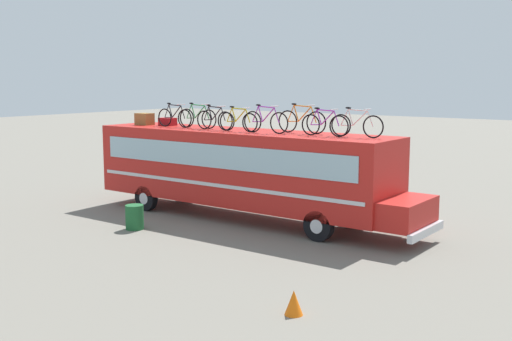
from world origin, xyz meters
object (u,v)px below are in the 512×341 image
Objects in this scene: luggage_bag_2 at (168,122)px; rooftop_bicycle_6 at (302,121)px; rooftop_bicycle_1 at (175,117)px; rooftop_bicycle_2 at (198,118)px; bus at (243,168)px; traffic_cone at (294,303)px; rooftop_bicycle_4 at (238,121)px; luggage_bag_1 at (145,119)px; rooftop_bicycle_5 at (266,121)px; rooftop_bicycle_7 at (324,124)px; rooftop_bicycle_3 at (214,119)px; rooftop_bicycle_8 at (357,125)px; trash_bin at (135,217)px.

luggage_bag_2 is 5.99m from rooftop_bicycle_6.
rooftop_bicycle_1 is 1.02m from rooftop_bicycle_2.
bus is 23.77× the size of traffic_cone.
rooftop_bicycle_1 is 3.07m from rooftop_bicycle_4.
luggage_bag_1 is 1.00m from luggage_bag_2.
rooftop_bicycle_6 is (0.98, 0.65, 0.01)m from rooftop_bicycle_5.
rooftop_bicycle_2 reaches higher than bus.
luggage_bag_2 is 1.85m from rooftop_bicycle_2.
rooftop_bicycle_6 reaches higher than rooftop_bicycle_7.
rooftop_bicycle_2 reaches higher than rooftop_bicycle_1.
rooftop_bicycle_2 reaches higher than rooftop_bicycle_4.
bus is 3.67m from rooftop_bicycle_7.
rooftop_bicycle_7 reaches higher than bus.
luggage_bag_1 is at bearing -163.13° from luggage_bag_2.
rooftop_bicycle_3 is 5.28m from rooftop_bicycle_8.
rooftop_bicycle_4 is 4.69m from trash_bin.
rooftop_bicycle_5 is at bearing -15.25° from bus.
rooftop_bicycle_5 is (5.00, -0.54, 0.25)m from luggage_bag_2.
luggage_bag_2 is at bearing 150.72° from rooftop_bicycle_1.
luggage_bag_1 is at bearing 179.74° from rooftop_bicycle_2.
rooftop_bicycle_7 reaches higher than rooftop_bicycle_4.
rooftop_bicycle_3 is (1.00, -0.24, -0.01)m from rooftop_bicycle_2.
rooftop_bicycle_1 is 6.30m from rooftop_bicycle_7.
rooftop_bicycle_7 reaches higher than traffic_cone.
rooftop_bicycle_6 is at bearing 121.56° from traffic_cone.
rooftop_bicycle_3 is 1.00× the size of rooftop_bicycle_4.
rooftop_bicycle_2 is 1.08× the size of rooftop_bicycle_4.
rooftop_bicycle_4 is 4.23m from rooftop_bicycle_8.
rooftop_bicycle_8 is at bearing -4.44° from rooftop_bicycle_6.
rooftop_bicycle_1 is 7.28m from rooftop_bicycle_8.
luggage_bag_1 is 0.35× the size of rooftop_bicycle_6.
rooftop_bicycle_7 is at bearing 2.75° from rooftop_bicycle_3.
traffic_cone is (8.40, -6.47, -3.19)m from rooftop_bicycle_2.
rooftop_bicycle_8 is (0.97, 0.28, 0.01)m from rooftop_bicycle_7.
rooftop_bicycle_1 is at bearing 177.27° from rooftop_bicycle_3.
rooftop_bicycle_1 is 0.95× the size of rooftop_bicycle_5.
luggage_bag_2 is 12.60m from traffic_cone.
trash_bin is at bearing -150.04° from rooftop_bicycle_8.
trash_bin is 8.85m from traffic_cone.
rooftop_bicycle_7 is (2.11, 0.21, -0.02)m from rooftop_bicycle_5.
rooftop_bicycle_3 is 3.24m from rooftop_bicycle_6.
luggage_bag_1 reaches higher than traffic_cone.
rooftop_bicycle_2 reaches higher than rooftop_bicycle_3.
rooftop_bicycle_3 is 0.91× the size of rooftop_bicycle_5.
rooftop_bicycle_7 reaches higher than trash_bin.
trash_bin is (1.95, -3.58, -2.82)m from luggage_bag_2.
rooftop_bicycle_5 is (4.20, -0.10, 0.02)m from rooftop_bicycle_1.
rooftop_bicycle_6 is (3.17, 0.65, 0.04)m from rooftop_bicycle_3.
rooftop_bicycle_3 is at bearing -2.73° from rooftop_bicycle_1.
rooftop_bicycle_2 reaches higher than luggage_bag_1.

